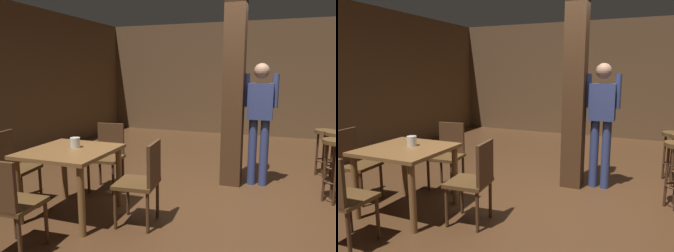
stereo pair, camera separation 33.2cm
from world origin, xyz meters
TOP-DOWN VIEW (x-y plane):
  - ground_plane at (0.00, 0.00)m, footprint 10.80×10.80m
  - wall_back at (0.00, 4.50)m, footprint 8.00×0.10m
  - pillar at (-0.12, 0.70)m, footprint 0.28×0.28m
  - dining_table at (-1.66, -0.95)m, footprint 0.92×0.92m
  - chair_north at (-1.70, -0.07)m, footprint 0.46×0.46m
  - chair_south at (-1.67, -1.84)m, footprint 0.44×0.44m
  - chair_east at (-0.80, -0.90)m, footprint 0.45×0.45m
  - chair_west at (-2.52, -0.93)m, footprint 0.46×0.46m
  - napkin_cup at (-1.66, -0.85)m, footprint 0.11×0.11m
  - standing_person at (0.24, 0.78)m, footprint 0.47×0.21m
  - bar_stool_near at (1.17, 0.41)m, footprint 0.33×0.33m
  - bar_stool_far at (1.18, 1.52)m, footprint 0.32×0.32m

SIDE VIEW (x-z plane):
  - ground_plane at x=0.00m, z-range 0.00..0.00m
  - chair_north at x=-1.70m, z-range 0.06..0.95m
  - chair_south at x=-1.67m, z-range 0.06..0.95m
  - chair_east at x=-0.80m, z-range 0.06..0.95m
  - chair_west at x=-2.52m, z-range 0.06..0.95m
  - bar_stool_far at x=1.18m, z-range 0.17..0.90m
  - bar_stool_near at x=1.17m, z-range 0.19..0.99m
  - dining_table at x=-1.66m, z-range 0.25..1.01m
  - napkin_cup at x=-1.66m, z-range 0.76..0.88m
  - standing_person at x=0.24m, z-range 0.14..1.86m
  - wall_back at x=0.00m, z-range 0.00..2.80m
  - pillar at x=-0.12m, z-range 0.00..2.80m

